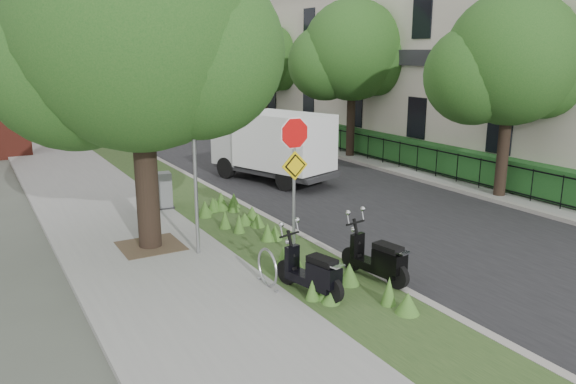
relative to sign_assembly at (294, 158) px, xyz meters
name	(u,v)px	position (x,y,z in m)	size (l,w,h in m)	color
ground	(360,257)	(1.40, -0.58, -2.33)	(120.00, 120.00, 0.00)	#4C5147
sidewalk_near	(82,187)	(-2.85, 9.42, -2.27)	(3.50, 60.00, 0.12)	gray
verge	(160,178)	(-0.10, 9.42, -2.27)	(2.00, 60.00, 0.12)	#28451D
kerb_near	(186,175)	(0.90, 9.42, -2.26)	(0.20, 60.00, 0.13)	#9E9991
road	(269,167)	(4.40, 9.42, -2.32)	(7.00, 60.00, 0.01)	black
kerb_far	(340,158)	(7.90, 9.42, -2.26)	(0.20, 60.00, 0.13)	#9E9991
footpath_far	(371,154)	(9.60, 9.42, -2.27)	(3.20, 60.00, 0.12)	gray
street_tree_main	(133,39)	(-2.68, 2.28, 2.48)	(6.21, 5.54, 7.66)	black
bare_post	(195,166)	(-1.80, 1.22, -0.21)	(0.08, 0.08, 4.00)	#A5A8AD
bike_hoop	(268,268)	(-1.30, -1.18, -1.83)	(0.06, 0.78, 0.77)	#A5A8AD
sign_assembly	(294,158)	(0.00, 0.00, 0.00)	(0.94, 0.08, 3.22)	#A5A8AD
fence_far	(354,142)	(8.60, 9.42, -1.66)	(0.04, 24.00, 1.00)	black
hedge_far	(367,141)	(9.30, 9.42, -1.66)	(1.00, 24.00, 1.10)	#1C4E1F
terrace_houses	(432,60)	(12.89, 9.42, 1.83)	(7.40, 26.40, 8.20)	beige
far_tree_a	(509,66)	(8.34, 1.46, 1.80)	(4.60, 4.10, 6.22)	black
far_tree_b	(351,55)	(8.34, 9.46, 2.04)	(4.83, 4.31, 6.56)	black
far_tree_c	(263,62)	(8.34, 17.46, 1.63)	(4.37, 3.89, 5.93)	black
scooter_near	(381,263)	(0.73, -2.13, -1.81)	(0.54, 1.70, 0.81)	black
scooter_far	(316,276)	(-0.74, -2.04, -1.82)	(0.60, 1.66, 0.80)	black
box_truck	(275,144)	(3.38, 7.09, -0.96)	(3.18, 4.96, 2.10)	#262628
utility_cabinet	(159,191)	(-1.40, 5.32, -1.71)	(0.84, 0.61, 1.04)	#262628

